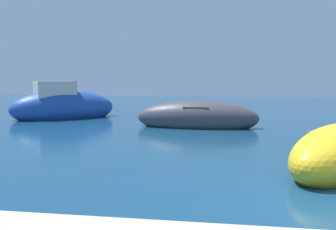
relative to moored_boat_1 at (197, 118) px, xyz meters
name	(u,v)px	position (x,y,z in m)	size (l,w,h in m)	color
moored_boat_1	(197,118)	(0.00, 0.00, 0.00)	(5.44, 1.92, 1.52)	#3F3F47
moored_boat_5	(63,107)	(-7.45, 2.61, 0.21)	(5.70, 5.25, 2.45)	#1E479E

